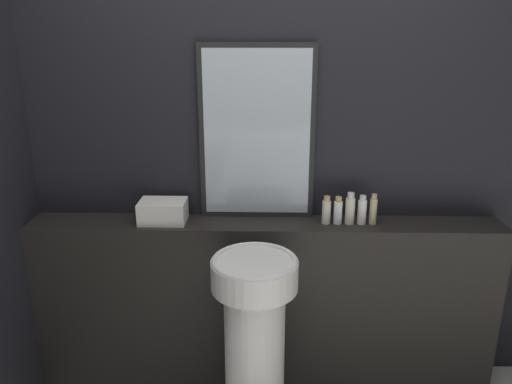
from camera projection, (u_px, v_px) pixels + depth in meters
The scene contains 10 objects.
wall_back at pixel (266, 152), 2.53m from camera, with size 8.00×0.06×2.50m.
vanity_counter at pixel (265, 303), 2.64m from camera, with size 2.38×0.23×0.92m.
pedestal_sink at pixel (255, 336), 2.28m from camera, with size 0.39×0.39×0.90m.
mirror at pixel (257, 134), 2.45m from camera, with size 0.57×0.03×0.86m.
towel_stack at pixel (163, 211), 2.49m from camera, with size 0.23×0.16×0.11m.
shampoo_bottle at pixel (326, 211), 2.47m from camera, with size 0.04×0.04×0.14m.
conditioner_bottle at pixel (338, 211), 2.47m from camera, with size 0.04×0.04×0.14m.
lotion_bottle at pixel (350, 209), 2.46m from camera, with size 0.05×0.05×0.16m.
body_wash_bottle at pixel (362, 211), 2.47m from camera, with size 0.04×0.04×0.15m.
hand_soap_bottle at pixel (373, 210), 2.46m from camera, with size 0.04×0.04×0.16m.
Camera 1 is at (0.01, -1.20, 1.84)m, focal length 35.00 mm.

